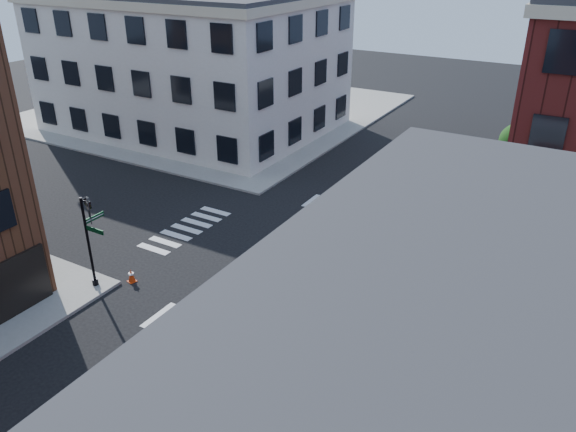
% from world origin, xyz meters
% --- Properties ---
extents(ground, '(120.00, 120.00, 0.00)m').
position_xyz_m(ground, '(0.00, 0.00, 0.00)').
color(ground, black).
rests_on(ground, ground).
extents(sidewalk_nw, '(30.00, 30.00, 0.15)m').
position_xyz_m(sidewalk_nw, '(-21.00, 21.00, 0.07)').
color(sidewalk_nw, gray).
rests_on(sidewalk_nw, ground).
extents(building_nw, '(22.00, 16.00, 11.00)m').
position_xyz_m(building_nw, '(-19.00, 16.00, 5.50)').
color(building_nw, silver).
rests_on(building_nw, ground).
extents(tree_near, '(2.69, 2.69, 4.49)m').
position_xyz_m(tree_near, '(7.56, 9.98, 3.16)').
color(tree_near, black).
rests_on(tree_near, ground).
extents(tree_far, '(2.43, 2.43, 4.07)m').
position_xyz_m(tree_far, '(7.56, 15.98, 2.87)').
color(tree_far, black).
rests_on(tree_far, ground).
extents(signal_pole, '(1.29, 1.24, 4.60)m').
position_xyz_m(signal_pole, '(-6.72, -6.68, 2.86)').
color(signal_pole, black).
rests_on(signal_pole, ground).
extents(box_truck, '(7.39, 2.39, 3.32)m').
position_xyz_m(box_truck, '(8.47, -4.50, 1.73)').
color(box_truck, white).
rests_on(box_truck, ground).
extents(traffic_cone, '(0.45, 0.45, 0.68)m').
position_xyz_m(traffic_cone, '(-5.70, -5.59, 0.33)').
color(traffic_cone, red).
rests_on(traffic_cone, ground).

